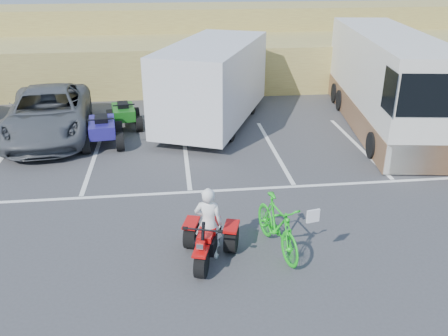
{
  "coord_description": "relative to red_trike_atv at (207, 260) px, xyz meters",
  "views": [
    {
      "loc": [
        -0.4,
        -8.28,
        5.44
      ],
      "look_at": [
        0.76,
        1.57,
        1.0
      ],
      "focal_mm": 38.0,
      "sensor_mm": 36.0,
      "label": 1
    }
  ],
  "objects": [
    {
      "name": "rider",
      "position": [
        0.04,
        0.14,
        0.75
      ],
      "size": [
        0.63,
        0.5,
        1.5
      ],
      "primitive_type": "imported",
      "rotation": [
        0.0,
        0.0,
        2.85
      ],
      "color": "white",
      "rests_on": "ground"
    },
    {
      "name": "quad_atv_green",
      "position": [
        -2.18,
        8.18,
        0.0
      ],
      "size": [
        1.35,
        1.68,
        1.0
      ],
      "primitive_type": null,
      "rotation": [
        0.0,
        0.0,
        0.15
      ],
      "color": "#145A15",
      "rests_on": "ground"
    },
    {
      "name": "grass_embankment",
      "position": [
        -0.18,
        16.04,
        1.42
      ],
      "size": [
        40.0,
        8.5,
        3.1
      ],
      "color": "#9A8446",
      "rests_on": "ground"
    },
    {
      "name": "rv_motorhome",
      "position": [
        6.74,
        7.42,
        1.35
      ],
      "size": [
        3.4,
        8.86,
        3.1
      ],
      "rotation": [
        0.0,
        0.0,
        -0.14
      ],
      "color": "silver",
      "rests_on": "ground"
    },
    {
      "name": "green_dirt_bike",
      "position": [
        1.42,
        0.2,
        0.57
      ],
      "size": [
        0.91,
        1.96,
        1.13
      ],
      "primitive_type": "imported",
      "rotation": [
        0.0,
        0.0,
        0.21
      ],
      "color": "#14BF19",
      "rests_on": "ground"
    },
    {
      "name": "red_trike_atv",
      "position": [
        0.0,
        0.0,
        0.0
      ],
      "size": [
        1.46,
        1.7,
        0.94
      ],
      "primitive_type": null,
      "rotation": [
        0.0,
        0.0,
        -0.29
      ],
      "color": "red",
      "rests_on": "ground"
    },
    {
      "name": "cargo_trailer",
      "position": [
        0.93,
        8.24,
        1.52
      ],
      "size": [
        4.56,
        6.5,
        2.82
      ],
      "rotation": [
        0.0,
        0.0,
        -0.4
      ],
      "color": "silver",
      "rests_on": "ground"
    },
    {
      "name": "parking_stripes",
      "position": [
        0.69,
        4.63,
        0.0
      ],
      "size": [
        28.0,
        5.16,
        0.01
      ],
      "color": "white",
      "rests_on": "ground"
    },
    {
      "name": "ground",
      "position": [
        -0.18,
        0.56,
        0.0
      ],
      "size": [
        100.0,
        100.0,
        0.0
      ],
      "primitive_type": "plane",
      "color": "#3D3D40",
      "rests_on": "ground"
    },
    {
      "name": "quad_atv_blue",
      "position": [
        -2.7,
        6.52,
        0.0
      ],
      "size": [
        1.42,
        1.79,
        1.08
      ],
      "primitive_type": null,
      "rotation": [
        0.0,
        0.0,
        0.11
      ],
      "color": "navy",
      "rests_on": "ground"
    },
    {
      "name": "grey_pickup",
      "position": [
        -4.54,
        7.66,
        0.77
      ],
      "size": [
        3.12,
        5.76,
        1.53
      ],
      "primitive_type": "imported",
      "rotation": [
        0.0,
        0.0,
        0.11
      ],
      "color": "#4D5156",
      "rests_on": "ground"
    }
  ]
}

